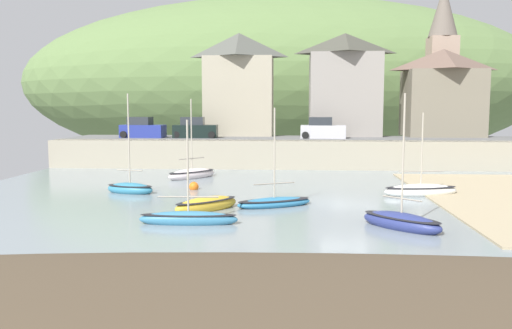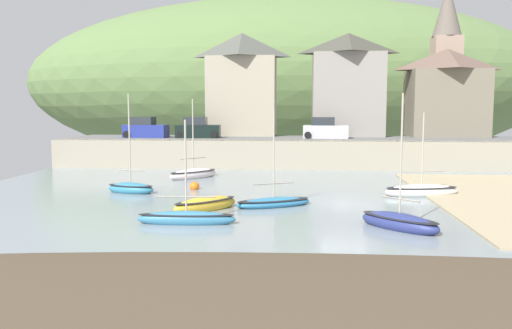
{
  "view_description": "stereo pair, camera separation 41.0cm",
  "coord_description": "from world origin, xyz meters",
  "px_view_note": "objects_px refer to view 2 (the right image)",
  "views": [
    {
      "loc": [
        -2.89,
        -29.21,
        5.34
      ],
      "look_at": [
        -5.03,
        2.37,
        1.9
      ],
      "focal_mm": 37.68,
      "sensor_mm": 36.0,
      "label": 1
    },
    {
      "loc": [
        -2.48,
        -29.18,
        5.34
      ],
      "look_at": [
        -5.03,
        2.37,
        1.9
      ],
      "focal_mm": 37.68,
      "sensor_mm": 36.0,
      "label": 2
    }
  ],
  "objects_px": {
    "parked_car_near_slipway": "(145,129)",
    "parked_car_end_of_row": "(325,130)",
    "church_with_spire": "(446,57)",
    "motorboat_with_cabin": "(274,202)",
    "waterfront_building_centre": "(348,84)",
    "sailboat_nearest_shore": "(399,222)",
    "sailboat_far_left": "(206,205)",
    "waterfront_building_right": "(446,92)",
    "mooring_buoy": "(194,186)",
    "sailboat_tall_mast": "(193,174)",
    "rowboat_small_beached": "(131,188)",
    "parked_car_by_wall": "(197,129)",
    "sailboat_white_hull": "(186,218)",
    "waterfront_building_left": "(242,84)",
    "sailboat_blue_trim": "(421,191)"
  },
  "relations": [
    {
      "from": "waterfront_building_left",
      "to": "sailboat_white_hull",
      "type": "bearing_deg",
      "value": -88.71
    },
    {
      "from": "sailboat_nearest_shore",
      "to": "parked_car_by_wall",
      "type": "bearing_deg",
      "value": 162.71
    },
    {
      "from": "waterfront_building_left",
      "to": "sailboat_far_left",
      "type": "height_order",
      "value": "waterfront_building_left"
    },
    {
      "from": "parked_car_near_slipway",
      "to": "parked_car_end_of_row",
      "type": "xyz_separation_m",
      "value": [
        16.94,
        0.0,
        0.0
      ]
    },
    {
      "from": "mooring_buoy",
      "to": "sailboat_nearest_shore",
      "type": "bearing_deg",
      "value": -42.92
    },
    {
      "from": "parked_car_by_wall",
      "to": "sailboat_blue_trim",
      "type": "bearing_deg",
      "value": -47.65
    },
    {
      "from": "sailboat_tall_mast",
      "to": "parked_car_near_slipway",
      "type": "xyz_separation_m",
      "value": [
        -6.68,
        10.52,
        2.9
      ]
    },
    {
      "from": "waterfront_building_centre",
      "to": "sailboat_nearest_shore",
      "type": "xyz_separation_m",
      "value": [
        -0.35,
        -30.87,
        -7.23
      ]
    },
    {
      "from": "sailboat_white_hull",
      "to": "mooring_buoy",
      "type": "height_order",
      "value": "sailboat_white_hull"
    },
    {
      "from": "waterfront_building_right",
      "to": "sailboat_white_hull",
      "type": "bearing_deg",
      "value": -122.4
    },
    {
      "from": "sailboat_tall_mast",
      "to": "rowboat_small_beached",
      "type": "xyz_separation_m",
      "value": [
        -2.55,
        -7.1,
        -0.01
      ]
    },
    {
      "from": "motorboat_with_cabin",
      "to": "parked_car_end_of_row",
      "type": "relative_size",
      "value": 1.29
    },
    {
      "from": "sailboat_nearest_shore",
      "to": "parked_car_end_of_row",
      "type": "distance_m",
      "value": 26.61
    },
    {
      "from": "rowboat_small_beached",
      "to": "mooring_buoy",
      "type": "bearing_deg",
      "value": 39.55
    },
    {
      "from": "parked_car_end_of_row",
      "to": "church_with_spire",
      "type": "bearing_deg",
      "value": 36.64
    },
    {
      "from": "parked_car_by_wall",
      "to": "parked_car_near_slipway",
      "type": "bearing_deg",
      "value": 178.11
    },
    {
      "from": "sailboat_tall_mast",
      "to": "waterfront_building_centre",
      "type": "bearing_deg",
      "value": 1.04
    },
    {
      "from": "waterfront_building_right",
      "to": "church_with_spire",
      "type": "xyz_separation_m",
      "value": [
        0.9,
        4.0,
        3.75
      ]
    },
    {
      "from": "motorboat_with_cabin",
      "to": "rowboat_small_beached",
      "type": "distance_m",
      "value": 9.87
    },
    {
      "from": "waterfront_building_centre",
      "to": "parked_car_end_of_row",
      "type": "bearing_deg",
      "value": -117.9
    },
    {
      "from": "waterfront_building_left",
      "to": "sailboat_far_left",
      "type": "bearing_deg",
      "value": -87.91
    },
    {
      "from": "waterfront_building_right",
      "to": "parked_car_by_wall",
      "type": "bearing_deg",
      "value": -169.33
    },
    {
      "from": "motorboat_with_cabin",
      "to": "sailboat_far_left",
      "type": "height_order",
      "value": "motorboat_with_cabin"
    },
    {
      "from": "sailboat_far_left",
      "to": "rowboat_small_beached",
      "type": "xyz_separation_m",
      "value": [
        -5.62,
        5.21,
        0.01
      ]
    },
    {
      "from": "rowboat_small_beached",
      "to": "waterfront_building_centre",
      "type": "bearing_deg",
      "value": 71.75
    },
    {
      "from": "sailboat_white_hull",
      "to": "parked_car_end_of_row",
      "type": "xyz_separation_m",
      "value": [
        7.49,
        26.13,
        2.94
      ]
    },
    {
      "from": "parked_car_by_wall",
      "to": "church_with_spire",
      "type": "bearing_deg",
      "value": 17.04
    },
    {
      "from": "church_with_spire",
      "to": "parked_car_near_slipway",
      "type": "xyz_separation_m",
      "value": [
        -29.79,
        -8.5,
        -7.27
      ]
    },
    {
      "from": "sailboat_nearest_shore",
      "to": "parked_car_by_wall",
      "type": "distance_m",
      "value": 29.98
    },
    {
      "from": "waterfront_building_left",
      "to": "mooring_buoy",
      "type": "xyz_separation_m",
      "value": [
        -0.92,
        -20.52,
        -7.42
      ]
    },
    {
      "from": "rowboat_small_beached",
      "to": "mooring_buoy",
      "type": "distance_m",
      "value": 4.04
    },
    {
      "from": "sailboat_far_left",
      "to": "sailboat_white_hull",
      "type": "height_order",
      "value": "sailboat_white_hull"
    },
    {
      "from": "waterfront_building_right",
      "to": "sailboat_nearest_shore",
      "type": "height_order",
      "value": "waterfront_building_right"
    },
    {
      "from": "sailboat_nearest_shore",
      "to": "sailboat_white_hull",
      "type": "relative_size",
      "value": 1.24
    },
    {
      "from": "waterfront_building_right",
      "to": "rowboat_small_beached",
      "type": "height_order",
      "value": "waterfront_building_right"
    },
    {
      "from": "waterfront_building_centre",
      "to": "motorboat_with_cabin",
      "type": "height_order",
      "value": "waterfront_building_centre"
    },
    {
      "from": "church_with_spire",
      "to": "sailboat_far_left",
      "type": "distance_m",
      "value": 38.56
    },
    {
      "from": "waterfront_building_centre",
      "to": "sailboat_far_left",
      "type": "distance_m",
      "value": 29.85
    },
    {
      "from": "sailboat_nearest_shore",
      "to": "mooring_buoy",
      "type": "height_order",
      "value": "sailboat_nearest_shore"
    },
    {
      "from": "rowboat_small_beached",
      "to": "parked_car_near_slipway",
      "type": "bearing_deg",
      "value": 119.42
    },
    {
      "from": "church_with_spire",
      "to": "sailboat_tall_mast",
      "type": "xyz_separation_m",
      "value": [
        -23.11,
        -19.02,
        -10.17
      ]
    },
    {
      "from": "sailboat_nearest_shore",
      "to": "parked_car_near_slipway",
      "type": "xyz_separation_m",
      "value": [
        -18.97,
        26.37,
        2.9
      ]
    },
    {
      "from": "sailboat_far_left",
      "to": "mooring_buoy",
      "type": "bearing_deg",
      "value": 59.27
    },
    {
      "from": "waterfront_building_left",
      "to": "waterfront_building_centre",
      "type": "bearing_deg",
      "value": 0.0
    },
    {
      "from": "church_with_spire",
      "to": "sailboat_white_hull",
      "type": "height_order",
      "value": "church_with_spire"
    },
    {
      "from": "waterfront_building_centre",
      "to": "parked_car_by_wall",
      "type": "distance_m",
      "value": 15.61
    },
    {
      "from": "church_with_spire",
      "to": "motorboat_with_cabin",
      "type": "relative_size",
      "value": 2.9
    },
    {
      "from": "sailboat_nearest_shore",
      "to": "parked_car_end_of_row",
      "type": "height_order",
      "value": "sailboat_nearest_shore"
    },
    {
      "from": "rowboat_small_beached",
      "to": "motorboat_with_cabin",
      "type": "bearing_deg",
      "value": -6.89
    },
    {
      "from": "parked_car_near_slipway",
      "to": "parked_car_end_of_row",
      "type": "relative_size",
      "value": 1.01
    }
  ]
}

